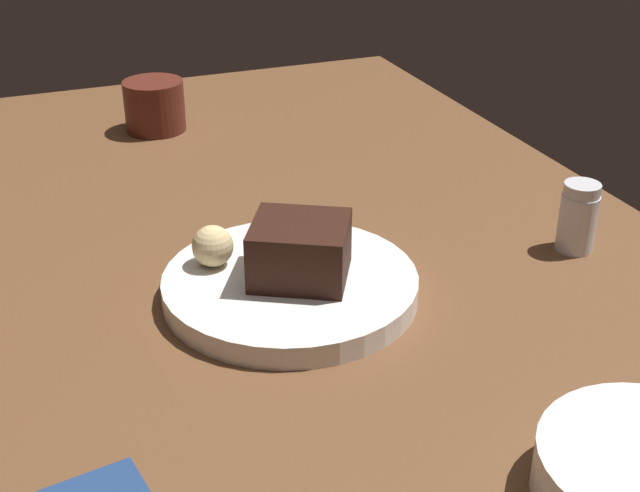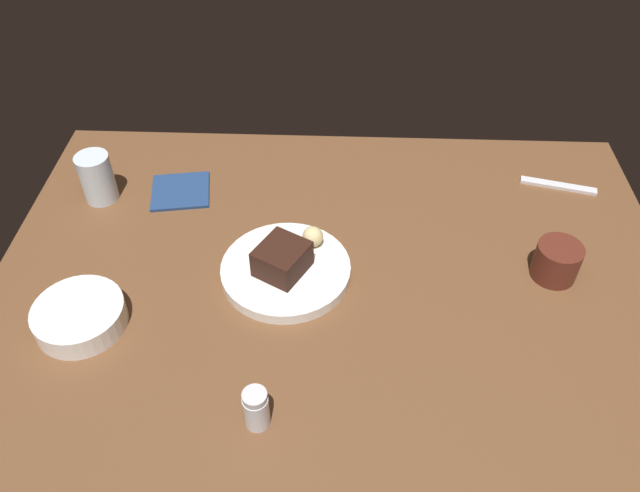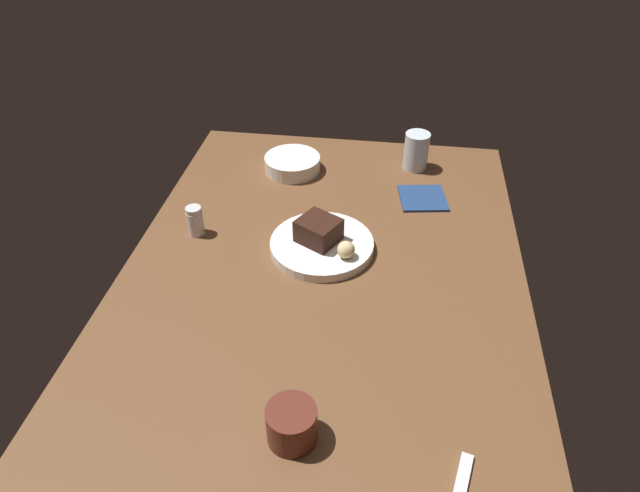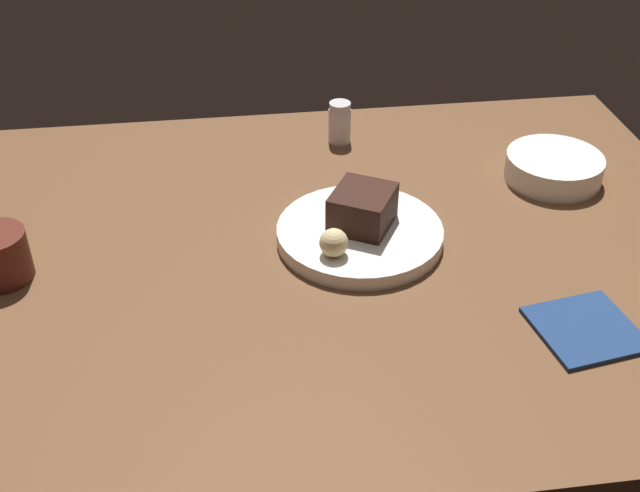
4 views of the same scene
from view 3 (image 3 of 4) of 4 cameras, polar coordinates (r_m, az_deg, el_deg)
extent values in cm
cube|color=brown|center=(117.83, 0.20, -3.47)|extent=(120.00, 84.00, 3.00)
cylinder|color=white|center=(122.71, 0.19, 0.08)|extent=(22.67, 22.67, 2.12)
cube|color=black|center=(120.90, -0.16, 1.60)|extent=(10.64, 10.90, 5.19)
sphere|color=#DBC184|center=(116.91, 2.66, -0.37)|extent=(3.76, 3.76, 3.76)
cylinder|color=silver|center=(129.32, -12.54, 2.32)|extent=(3.69, 3.69, 5.79)
cylinder|color=silver|center=(127.34, -12.75, 3.59)|extent=(3.51, 3.51, 1.20)
cylinder|color=silver|center=(152.12, 9.76, 9.50)|extent=(6.53, 6.53, 9.92)
cylinder|color=white|center=(150.33, -2.82, 8.36)|extent=(14.67, 14.67, 3.98)
cylinder|color=#562319|center=(89.08, -2.90, -17.65)|extent=(7.84, 7.84, 6.62)
cube|color=navy|center=(141.50, 10.40, 4.81)|extent=(13.07, 12.89, 0.60)
camera|label=1|loc=(1.63, 12.23, 24.64)|focal=49.24mm
camera|label=2|loc=(1.24, -45.43, 30.79)|focal=35.31mm
camera|label=4|loc=(1.09, 54.26, 15.85)|focal=44.77mm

